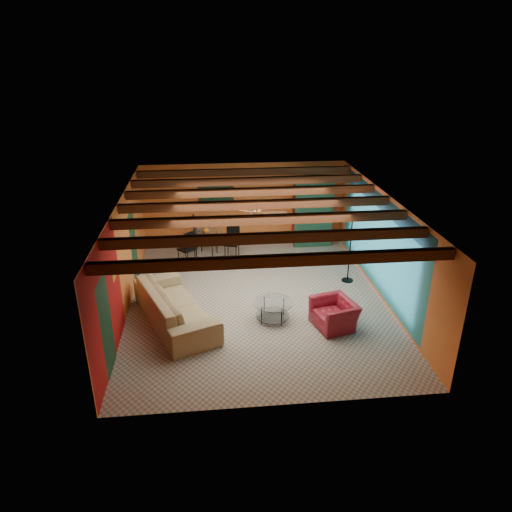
{
  "coord_description": "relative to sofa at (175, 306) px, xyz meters",
  "views": [
    {
      "loc": [
        -1.13,
        -10.72,
        5.94
      ],
      "look_at": [
        0.0,
        0.2,
        1.15
      ],
      "focal_mm": 33.07,
      "sensor_mm": 36.0,
      "label": 1
    }
  ],
  "objects": [
    {
      "name": "coffee_table",
      "position": [
        2.31,
        -0.14,
        -0.19
      ],
      "size": [
        1.16,
        1.16,
        0.48
      ],
      "primitive_type": null,
      "rotation": [
        0.0,
        0.0,
        -0.25
      ],
      "color": "white",
      "rests_on": "ground"
    },
    {
      "name": "armchair",
      "position": [
        3.69,
        -0.57,
        -0.11
      ],
      "size": [
        1.1,
        1.19,
        0.65
      ],
      "primitive_type": "imported",
      "rotation": [
        0.0,
        0.0,
        -1.31
      ],
      "color": "maroon",
      "rests_on": "ground"
    },
    {
      "name": "dining_table",
      "position": [
        0.77,
        3.91,
        0.1
      ],
      "size": [
        2.61,
        2.61,
        1.08
      ],
      "primitive_type": null,
      "rotation": [
        0.0,
        0.0,
        -0.31
      ],
      "color": "white",
      "rests_on": "ground"
    },
    {
      "name": "painting",
      "position": [
        1.13,
        4.85,
        1.21
      ],
      "size": [
        1.05,
        0.03,
        0.65
      ],
      "primitive_type": "cube",
      "color": "black",
      "rests_on": "wall_back"
    },
    {
      "name": "room",
      "position": [
        2.03,
        1.0,
        1.93
      ],
      "size": [
        6.52,
        8.01,
        2.71
      ],
      "color": "gray",
      "rests_on": "ground"
    },
    {
      "name": "potted_plant",
      "position": [
        4.23,
        4.59,
        1.9
      ],
      "size": [
        0.45,
        0.39,
        0.47
      ],
      "primitive_type": "imported",
      "rotation": [
        0.0,
        0.0,
        -0.06
      ],
      "color": "#26661E",
      "rests_on": "armoire"
    },
    {
      "name": "floor_lamp",
      "position": [
        4.68,
        1.71,
        0.56
      ],
      "size": [
        0.45,
        0.45,
        1.99
      ],
      "primitive_type": null,
      "rotation": [
        0.0,
        0.0,
        0.12
      ],
      "color": "black",
      "rests_on": "ground"
    },
    {
      "name": "armoire",
      "position": [
        4.23,
        4.59,
        0.62
      ],
      "size": [
        1.2,
        0.6,
        2.1
      ],
      "primitive_type": "cube",
      "rotation": [
        0.0,
        0.0,
        -0.01
      ],
      "color": "maroon",
      "rests_on": "ground"
    },
    {
      "name": "sofa",
      "position": [
        0.0,
        0.0,
        0.0
      ],
      "size": [
        2.21,
        3.2,
        0.87
      ],
      "primitive_type": "imported",
      "rotation": [
        0.0,
        0.0,
        1.96
      ],
      "color": "#93835F",
      "rests_on": "ground"
    },
    {
      "name": "ceiling_fan",
      "position": [
        2.03,
        0.89,
        1.92
      ],
      "size": [
        1.5,
        1.5,
        0.44
      ],
      "primitive_type": null,
      "color": "#472614",
      "rests_on": "ceiling"
    },
    {
      "name": "vase",
      "position": [
        0.77,
        3.91,
        0.74
      ],
      "size": [
        0.22,
        0.22,
        0.19
      ],
      "primitive_type": "imported",
      "rotation": [
        0.0,
        0.0,
        0.31
      ],
      "color": "orange",
      "rests_on": "dining_table"
    }
  ]
}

